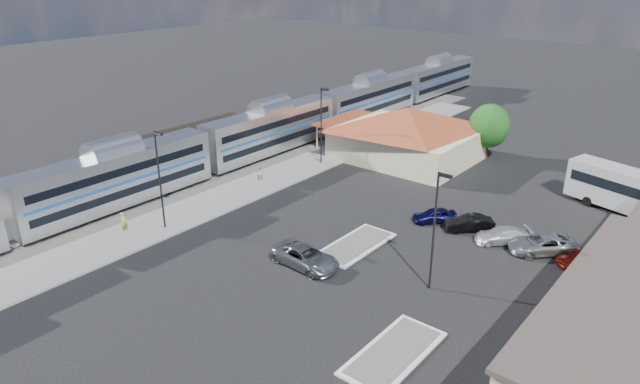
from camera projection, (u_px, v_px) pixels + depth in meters
The scene contains 22 objects.
ground at pixel (304, 240), 48.37m from camera, with size 280.00×280.00×0.00m, color black.
railbed at pixel (211, 164), 66.33m from camera, with size 16.00×100.00×0.12m, color #4C4944.
platform at pixel (254, 186), 59.64m from camera, with size 5.50×92.00×0.18m, color gray.
passenger_train at pixel (271, 131), 68.64m from camera, with size 3.00×104.00×5.55m.
freight_cars at pixel (197, 142), 67.77m from camera, with size 2.80×46.00×4.00m.
station_depot at pixel (406, 133), 67.09m from camera, with size 18.35×12.24×6.20m.
traffic_island_south at pixel (356, 245), 47.44m from camera, with size 3.30×7.50×0.21m.
traffic_island_north at pixel (394, 353), 34.43m from camera, with size 3.30×7.50×0.21m.
lamp_plat_s at pixel (160, 173), 48.38m from camera, with size 1.08×0.25×9.00m.
lamp_plat_n at pixel (322, 120), 64.20m from camera, with size 1.08×0.25×9.00m.
lamp_lot at pixel (436, 222), 39.30m from camera, with size 1.08×0.25×9.00m.
tree_depot at pixel (489, 126), 66.67m from camera, with size 4.71×4.71×6.63m.
suv at pixel (305, 257), 44.06m from camera, with size 2.66×5.76×1.60m, color #93969A.
coach_bus at pixel (638, 193), 52.06m from camera, with size 13.08×6.06×4.11m.
person_a at pixel (124, 222), 49.24m from camera, with size 0.66×0.44×1.82m, color #ACC73E.
person_b at pixel (260, 173), 60.91m from camera, with size 0.76×0.59×1.56m, color silver.
parked_car_a at pixel (435, 215), 51.51m from camera, with size 1.58×3.94×1.34m, color #0E0D41.
parked_car_b at pixel (469, 223), 49.85m from camera, with size 1.51×4.32×1.42m, color black.
parked_car_c at pixel (503, 235), 47.78m from camera, with size 1.88×4.62×1.34m, color silver.
parked_car_d at pixel (542, 244), 46.10m from camera, with size 2.51×5.44×1.51m, color #979A9F.
parked_car_e at pixel (582, 259), 44.05m from camera, with size 1.61×4.00×1.36m, color maroon.
parked_car_f at pixel (628, 271), 42.42m from camera, with size 1.36×3.89×1.28m, color black.
Camera 1 is at (28.26, -32.68, 22.18)m, focal length 32.00 mm.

